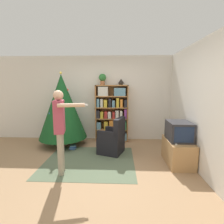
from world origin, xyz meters
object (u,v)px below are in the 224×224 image
bookshelf (112,114)px  potted_plant (102,78)px  television (179,131)px  armchair (113,141)px  table_lamp (121,81)px  christmas_tree (62,107)px  standing_person (60,125)px

bookshelf → potted_plant: bearing=178.3°
television → armchair: (-1.46, 0.53, -0.41)m
television → armchair: bearing=160.1°
table_lamp → christmas_tree: bearing=-165.3°
standing_person → table_lamp: 2.52m
television → potted_plant: size_ratio=1.80×
armchair → potted_plant: (-0.34, 1.01, 1.59)m
potted_plant → table_lamp: bearing=-0.0°
armchair → bookshelf: bearing=-156.6°
television → christmas_tree: size_ratio=0.28×
standing_person → potted_plant: size_ratio=4.95×
christmas_tree → potted_plant: (1.11, 0.44, 0.80)m
bookshelf → standing_person: (-0.90, -2.06, 0.12)m
television → table_lamp: size_ratio=2.96×
bookshelf → christmas_tree: bearing=-162.9°
christmas_tree → table_lamp: (1.66, 0.44, 0.71)m
bookshelf → television: bearing=-45.1°
armchair → christmas_tree: bearing=-91.8°
bookshelf → television: (1.53, -1.53, -0.11)m
christmas_tree → standing_person: (0.49, -1.63, -0.15)m
standing_person → potted_plant: potted_plant is taller
christmas_tree → standing_person: 1.71m
standing_person → table_lamp: size_ratio=8.14×
armchair → table_lamp: 1.82m
armchair → table_lamp: (0.21, 1.01, 1.50)m
television → standing_person: (-2.42, -0.53, 0.23)m
bookshelf → standing_person: size_ratio=1.06×
bookshelf → armchair: size_ratio=1.87×
armchair → standing_person: standing_person is taller
christmas_tree → armchair: 1.75m
potted_plant → bookshelf: bearing=-1.7°
bookshelf → potted_plant: 1.10m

